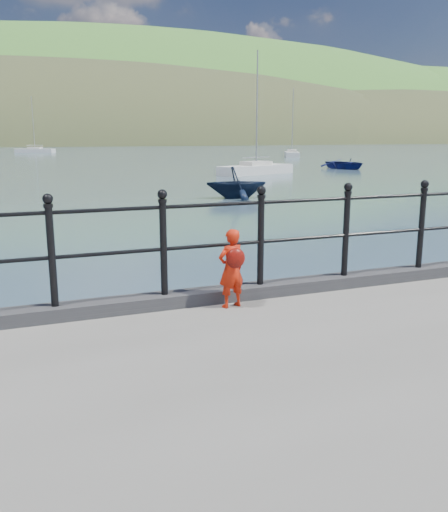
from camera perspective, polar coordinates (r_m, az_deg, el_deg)
name	(u,v)px	position (r m, az deg, el deg)	size (l,w,h in m)	color
ground	(210,374)	(6.94, -1.46, -12.32)	(600.00, 600.00, 0.00)	#2D4251
kerb	(214,295)	(6.42, -1.06, -4.12)	(60.00, 0.30, 0.15)	#28282B
railing	(214,233)	(6.25, -1.09, 2.47)	(18.11, 0.11, 1.20)	black
far_shore	(110,194)	(249.96, -11.91, 6.41)	(830.00, 200.00, 156.00)	#333A21
child	(232,268)	(6.10, 0.80, -1.24)	(0.37, 0.33, 0.90)	red
launch_blue	(346,164)	(50.81, 12.68, 9.48)	(3.27, 4.58, 0.95)	#121850
launch_navy	(236,183)	(25.95, 1.32, 7.74)	(2.46, 2.85, 1.50)	black
sailboat_near	(256,170)	(42.53, 3.40, 9.04)	(7.02, 4.52, 9.32)	silver
sailboat_far	(292,154)	(78.94, 7.14, 10.57)	(4.59, 6.93, 9.64)	silver
sailboat_deep	(35,151)	(103.19, -19.26, 10.42)	(6.93, 4.80, 9.88)	silver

